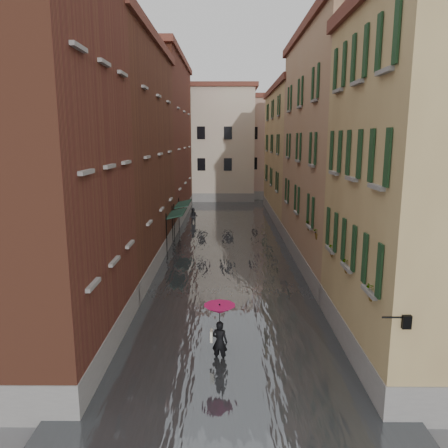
{
  "coord_description": "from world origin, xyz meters",
  "views": [
    {
      "loc": [
        -0.13,
        -16.23,
        7.5
      ],
      "look_at": [
        -0.27,
        6.42,
        3.0
      ],
      "focal_mm": 35.0,
      "sensor_mm": 36.0,
      "label": 1
    }
  ],
  "objects": [
    {
      "name": "ground",
      "position": [
        0.0,
        0.0,
        0.0
      ],
      "size": [
        120.0,
        120.0,
        0.0
      ],
      "primitive_type": "plane",
      "color": "#5D5E60",
      "rests_on": "ground"
    },
    {
      "name": "floodwater",
      "position": [
        0.0,
        13.0,
        0.1
      ],
      "size": [
        10.0,
        60.0,
        0.2
      ],
      "primitive_type": "cube",
      "color": "#4B4F53",
      "rests_on": "ground"
    },
    {
      "name": "building_left_near",
      "position": [
        -7.0,
        -2.0,
        6.5
      ],
      "size": [
        6.0,
        8.0,
        13.0
      ],
      "primitive_type": "cube",
      "color": "brown",
      "rests_on": "ground"
    },
    {
      "name": "building_left_mid",
      "position": [
        -7.0,
        9.0,
        6.25
      ],
      "size": [
        6.0,
        14.0,
        12.5
      ],
      "primitive_type": "cube",
      "color": "#552D1B",
      "rests_on": "ground"
    },
    {
      "name": "building_left_far",
      "position": [
        -7.0,
        24.0,
        7.0
      ],
      "size": [
        6.0,
        16.0,
        14.0
      ],
      "primitive_type": "cube",
      "color": "brown",
      "rests_on": "ground"
    },
    {
      "name": "building_right_near",
      "position": [
        7.0,
        -2.0,
        5.75
      ],
      "size": [
        6.0,
        8.0,
        11.5
      ],
      "primitive_type": "cube",
      "color": "#A08352",
      "rests_on": "ground"
    },
    {
      "name": "building_right_mid",
      "position": [
        7.0,
        9.0,
        6.5
      ],
      "size": [
        6.0,
        14.0,
        13.0
      ],
      "primitive_type": "cube",
      "color": "tan",
      "rests_on": "ground"
    },
    {
      "name": "building_right_far",
      "position": [
        7.0,
        24.0,
        5.75
      ],
      "size": [
        6.0,
        16.0,
        11.5
      ],
      "primitive_type": "cube",
      "color": "#A08352",
      "rests_on": "ground"
    },
    {
      "name": "building_end_cream",
      "position": [
        -3.0,
        38.0,
        6.5
      ],
      "size": [
        12.0,
        9.0,
        13.0
      ],
      "primitive_type": "cube",
      "color": "beige",
      "rests_on": "ground"
    },
    {
      "name": "building_end_pink",
      "position": [
        6.0,
        40.0,
        6.0
      ],
      "size": [
        10.0,
        9.0,
        12.0
      ],
      "primitive_type": "cube",
      "color": "tan",
      "rests_on": "ground"
    },
    {
      "name": "awning_near",
      "position": [
        -3.48,
        12.34,
        2.47
      ],
      "size": [
        1.09,
        3.16,
        2.8
      ],
      "color": "#163225",
      "rests_on": "ground"
    },
    {
      "name": "awning_far",
      "position": [
        -3.48,
        16.46,
        2.47
      ],
      "size": [
        1.09,
        3.33,
        2.8
      ],
      "color": "#163225",
      "rests_on": "ground"
    },
    {
      "name": "wall_lantern",
      "position": [
        4.33,
        -6.0,
        3.01
      ],
      "size": [
        0.71,
        0.22,
        0.35
      ],
      "color": "black",
      "rests_on": "ground"
    },
    {
      "name": "window_planters",
      "position": [
        4.12,
        0.55,
        3.51
      ],
      "size": [
        0.59,
        10.52,
        0.84
      ],
      "color": "brown",
      "rests_on": "ground"
    },
    {
      "name": "pedestrian_main",
      "position": [
        -0.36,
        -2.62,
        1.36
      ],
      "size": [
        1.07,
        1.07,
        2.06
      ],
      "color": "black",
      "rests_on": "ground"
    },
    {
      "name": "pedestrian_far",
      "position": [
        -3.0,
        20.97,
        0.76
      ],
      "size": [
        0.86,
        0.74,
        1.51
      ],
      "primitive_type": "imported",
      "rotation": [
        0.0,
        0.0,
        -0.26
      ],
      "color": "black",
      "rests_on": "ground"
    }
  ]
}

